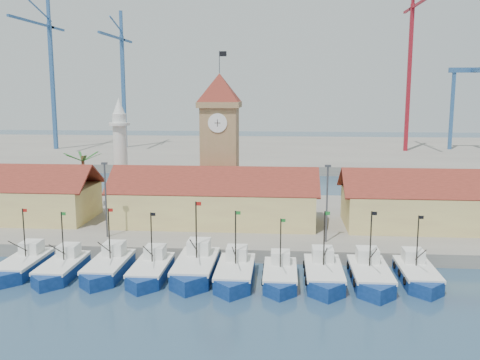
# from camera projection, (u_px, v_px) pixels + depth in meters

# --- Properties ---
(ground) EXTENTS (400.00, 400.00, 0.00)m
(ground) POSITION_uv_depth(u_px,v_px,m) (189.00, 288.00, 51.59)
(ground) COLOR #1D394D
(ground) RESTS_ON ground
(quay) EXTENTS (140.00, 32.00, 1.50)m
(quay) POSITION_uv_depth(u_px,v_px,m) (219.00, 221.00, 75.06)
(quay) COLOR gray
(quay) RESTS_ON ground
(terminal) EXTENTS (240.00, 80.00, 2.00)m
(terminal) POSITION_uv_depth(u_px,v_px,m) (253.00, 151.00, 159.55)
(terminal) COLOR gray
(terminal) RESTS_ON ground
(boat_0) EXTENTS (3.42, 9.36, 7.08)m
(boat_0) POSITION_uv_depth(u_px,v_px,m) (22.00, 266.00, 55.77)
(boat_0) COLOR navy
(boat_0) RESTS_ON ground
(boat_1) EXTENTS (3.36, 9.19, 6.96)m
(boat_1) POSITION_uv_depth(u_px,v_px,m) (61.00, 269.00, 54.76)
(boat_1) COLOR navy
(boat_1) RESTS_ON ground
(boat_2) EXTENTS (3.52, 9.65, 7.30)m
(boat_2) POSITION_uv_depth(u_px,v_px,m) (108.00, 268.00, 54.99)
(boat_2) COLOR navy
(boat_2) RESTS_ON ground
(boat_3) EXTENTS (3.40, 9.32, 7.05)m
(boat_3) POSITION_uv_depth(u_px,v_px,m) (150.00, 272.00, 54.11)
(boat_3) COLOR navy
(boat_3) RESTS_ON ground
(boat_4) EXTENTS (3.91, 10.72, 8.11)m
(boat_4) POSITION_uv_depth(u_px,v_px,m) (195.00, 269.00, 54.54)
(boat_4) COLOR navy
(boat_4) RESTS_ON ground
(boat_5) EXTENTS (3.59, 9.84, 7.45)m
(boat_5) POSITION_uv_depth(u_px,v_px,m) (235.00, 274.00, 53.16)
(boat_5) COLOR navy
(boat_5) RESTS_ON ground
(boat_6) EXTENTS (3.27, 8.95, 6.77)m
(boat_6) POSITION_uv_depth(u_px,v_px,m) (280.00, 277.00, 52.65)
(boat_6) COLOR navy
(boat_6) RESTS_ON ground
(boat_7) EXTENTS (3.62, 9.92, 7.51)m
(boat_7) POSITION_uv_depth(u_px,v_px,m) (324.00, 276.00, 52.73)
(boat_7) COLOR navy
(boat_7) RESTS_ON ground
(boat_8) EXTENTS (3.66, 10.02, 7.58)m
(boat_8) POSITION_uv_depth(u_px,v_px,m) (371.00, 277.00, 52.37)
(boat_8) COLOR navy
(boat_8) RESTS_ON ground
(boat_9) EXTENTS (3.40, 9.30, 7.04)m
(boat_9) POSITION_uv_depth(u_px,v_px,m) (418.00, 276.00, 52.88)
(boat_9) COLOR navy
(boat_9) RESTS_ON ground
(hall_center) EXTENTS (27.04, 10.13, 7.61)m
(hall_center) POSITION_uv_depth(u_px,v_px,m) (215.00, 204.00, 70.59)
(hall_center) COLOR #E0D27B
(hall_center) RESTS_ON quay
(hall_right) EXTENTS (31.20, 10.13, 7.61)m
(hall_right) POSITION_uv_depth(u_px,v_px,m) (464.00, 209.00, 68.04)
(hall_right) COLOR #E0D27B
(hall_right) RESTS_ON quay
(clock_tower) EXTENTS (5.80, 5.80, 22.70)m
(clock_tower) POSITION_uv_depth(u_px,v_px,m) (220.00, 140.00, 75.16)
(clock_tower) COLOR #A27753
(clock_tower) RESTS_ON quay
(minaret) EXTENTS (3.00, 3.00, 16.30)m
(minaret) POSITION_uv_depth(u_px,v_px,m) (121.00, 153.00, 78.69)
(minaret) COLOR silver
(minaret) RESTS_ON quay
(palm_tree) EXTENTS (5.60, 5.03, 8.39)m
(palm_tree) POSITION_uv_depth(u_px,v_px,m) (84.00, 178.00, 77.70)
(palm_tree) COLOR brown
(palm_tree) RESTS_ON quay
(lamp_posts) EXTENTS (80.70, 0.25, 9.03)m
(lamp_posts) POSITION_uv_depth(u_px,v_px,m) (210.00, 198.00, 62.27)
(lamp_posts) COLOR #3F3F44
(lamp_posts) RESTS_ON quay
(crane_blue_far) EXTENTS (1.00, 33.06, 42.60)m
(crane_blue_far) POSITION_uv_depth(u_px,v_px,m) (49.00, 66.00, 150.73)
(crane_blue_far) COLOR #2F5B91
(crane_blue_far) RESTS_ON terminal
(crane_blue_near) EXTENTS (1.00, 29.61, 39.55)m
(crane_blue_near) POSITION_uv_depth(u_px,v_px,m) (122.00, 73.00, 155.85)
(crane_blue_near) COLOR #2F5B91
(crane_blue_near) RESTS_ON terminal
(crane_red_right) EXTENTS (1.00, 31.34, 47.03)m
(crane_red_right) POSITION_uv_depth(u_px,v_px,m) (411.00, 57.00, 145.61)
(crane_red_right) COLOR maroon
(crane_red_right) RESTS_ON terminal
(gantry) EXTENTS (13.00, 22.00, 23.20)m
(gantry) POSITION_uv_depth(u_px,v_px,m) (476.00, 86.00, 148.15)
(gantry) COLOR #2F5B91
(gantry) RESTS_ON terminal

